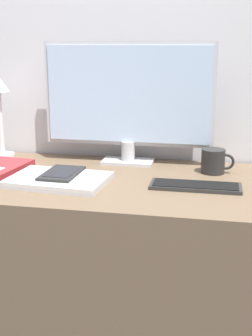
{
  "coord_description": "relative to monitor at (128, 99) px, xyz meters",
  "views": [
    {
      "loc": [
        0.36,
        -1.28,
        1.21
      ],
      "look_at": [
        0.07,
        0.16,
        0.81
      ],
      "focal_mm": 50.0,
      "sensor_mm": 36.0,
      "label": 1
    }
  ],
  "objects": [
    {
      "name": "keyboard",
      "position": [
        0.28,
        -0.27,
        -0.24
      ],
      "size": [
        0.29,
        0.1,
        0.01
      ],
      "color": "#282828",
      "rests_on": "desk"
    },
    {
      "name": "laptop",
      "position": [
        -0.18,
        -0.31,
        -0.24
      ],
      "size": [
        0.34,
        0.25,
        0.02
      ],
      "color": "#BCBCC1",
      "rests_on": "desk"
    },
    {
      "name": "wall_back",
      "position": [
        -0.02,
        0.12,
        0.2
      ],
      "size": [
        3.6,
        0.05,
        2.4
      ],
      "color": "silver",
      "rests_on": "ground_plane"
    },
    {
      "name": "monitor",
      "position": [
        0.0,
        0.0,
        0.0
      ],
      "size": [
        0.65,
        0.11,
        0.46
      ],
      "color": "#B7B7BC",
      "rests_on": "desk"
    },
    {
      "name": "coffee_mug",
      "position": [
        0.33,
        -0.08,
        -0.2
      ],
      "size": [
        0.12,
        0.08,
        0.09
      ],
      "color": "black",
      "rests_on": "desk"
    },
    {
      "name": "desk",
      "position": [
        -0.02,
        -0.23,
        -0.62
      ],
      "size": [
        1.26,
        0.63,
        0.75
      ],
      "color": "brown",
      "rests_on": "ground_plane"
    },
    {
      "name": "ereader",
      "position": [
        -0.17,
        -0.28,
        -0.22
      ],
      "size": [
        0.12,
        0.19,
        0.01
      ],
      "color": "black",
      "rests_on": "laptop"
    }
  ]
}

